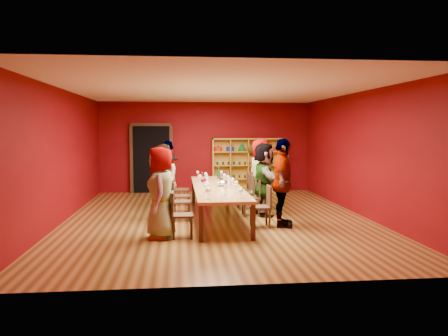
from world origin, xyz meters
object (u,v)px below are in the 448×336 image
(chair_person_left_4, at_px, (179,187))
(wine_bottle, at_px, (219,174))
(chair_person_right_1, at_px, (264,204))
(shelving_unit, at_px, (248,162))
(tasting_table, at_px, (217,189))
(chair_person_left_2, at_px, (178,199))
(person_left_3, at_px, (166,182))
(chair_person_left_0, at_px, (178,212))
(chair_person_right_2, at_px, (254,195))
(spittoon_bowl, at_px, (223,183))
(person_left_0, at_px, (161,193))
(chair_person_right_4, at_px, (245,187))
(chair_person_left_3, at_px, (179,193))
(chair_person_right_3, at_px, (248,190))
(person_left_2, at_px, (162,183))
(person_left_4, at_px, (168,173))
(person_right_1, at_px, (282,183))
(person_right_4, at_px, (254,175))
(person_right_2, at_px, (264,179))
(person_right_3, at_px, (260,174))

(chair_person_left_4, distance_m, wine_bottle, 1.19)
(chair_person_left_4, relative_size, chair_person_right_1, 1.00)
(shelving_unit, bearing_deg, tasting_table, -107.92)
(chair_person_left_2, relative_size, person_left_3, 0.57)
(chair_person_left_0, xyz_separation_m, chair_person_right_2, (1.82, 1.99, 0.00))
(chair_person_right_1, distance_m, spittoon_bowl, 1.42)
(shelving_unit, relative_size, person_left_3, 1.54)
(person_left_0, bearing_deg, tasting_table, 145.41)
(chair_person_right_4, bearing_deg, shelving_unit, 79.38)
(chair_person_left_3, bearing_deg, chair_person_right_1, -43.94)
(chair_person_right_3, bearing_deg, person_left_3, -169.78)
(tasting_table, relative_size, chair_person_right_1, 5.06)
(person_left_2, relative_size, person_left_4, 0.99)
(person_right_1, distance_m, chair_person_right_4, 2.85)
(person_left_2, xyz_separation_m, spittoon_bowl, (1.41, 0.27, -0.06))
(person_left_3, relative_size, spittoon_bowl, 5.47)
(chair_person_right_3, distance_m, person_right_4, 0.78)
(person_left_2, bearing_deg, person_left_3, 165.16)
(person_left_4, xyz_separation_m, person_right_1, (2.49, -2.95, 0.06))
(tasting_table, relative_size, person_left_4, 2.52)
(person_right_2, distance_m, spittoon_bowl, 1.03)
(chair_person_left_2, distance_m, wine_bottle, 2.12)
(person_left_3, relative_size, chair_person_right_1, 1.75)
(person_left_0, height_order, person_right_1, person_right_1)
(person_left_2, bearing_deg, person_right_2, 88.32)
(chair_person_left_2, height_order, chair_person_left_3, same)
(person_right_4, bearing_deg, chair_person_right_2, -176.78)
(person_left_2, relative_size, chair_person_right_2, 1.98)
(chair_person_left_2, distance_m, person_right_1, 2.42)
(chair_person_right_1, distance_m, person_right_1, 0.60)
(spittoon_bowl, bearing_deg, shelving_unit, 73.43)
(person_left_3, relative_size, chair_person_right_2, 1.75)
(person_right_1, relative_size, person_right_4, 1.14)
(chair_person_right_4, distance_m, wine_bottle, 0.83)
(spittoon_bowl, distance_m, wine_bottle, 1.52)
(chair_person_left_2, relative_size, wine_bottle, 2.65)
(person_right_2, bearing_deg, person_right_3, -9.37)
(person_left_2, bearing_deg, chair_person_left_3, 146.92)
(chair_person_right_3, bearing_deg, person_left_4, 158.88)
(person_left_3, bearing_deg, person_right_1, 48.10)
(shelving_unit, relative_size, chair_person_right_2, 2.70)
(chair_person_left_2, height_order, chair_person_right_3, same)
(person_left_3, xyz_separation_m, wine_bottle, (1.39, 0.91, 0.10))
(shelving_unit, distance_m, chair_person_left_3, 4.33)
(spittoon_bowl, bearing_deg, person_left_3, 155.62)
(shelving_unit, relative_size, person_left_4, 1.35)
(chair_person_left_3, height_order, chair_person_right_3, same)
(chair_person_right_2, relative_size, person_right_4, 0.54)
(chair_person_right_1, height_order, wine_bottle, wine_bottle)
(chair_person_left_0, distance_m, person_right_3, 3.60)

